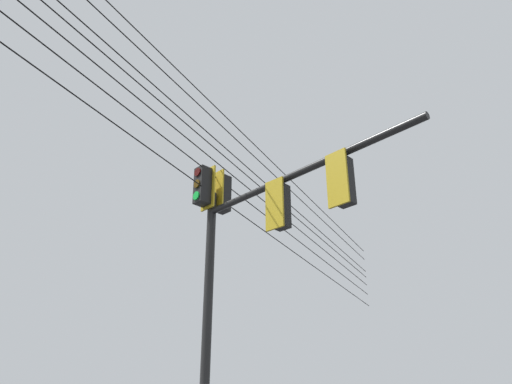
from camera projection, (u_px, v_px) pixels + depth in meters
name	position (u px, v px, depth m)	size (l,w,h in m)	color
signal_mast_assembly	(245.00, 240.00, 10.43)	(2.20, 5.40, 7.25)	black
overhead_wire_span	(235.00, 166.00, 13.11)	(18.16, 12.92, 2.58)	black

